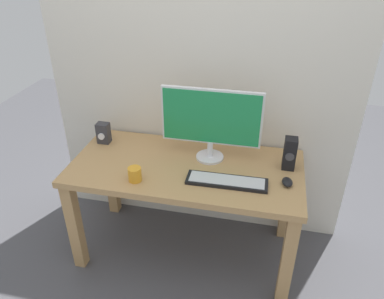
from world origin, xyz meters
TOP-DOWN VIEW (x-y plane):
  - ground_plane at (0.00, 0.00)m, footprint 6.00×6.00m
  - wall_back at (0.00, 0.39)m, footprint 2.09×0.04m
  - desk at (0.00, 0.00)m, footprint 1.44×0.69m
  - monitor at (0.13, 0.13)m, footprint 0.62×0.18m
  - keyboard_primary at (0.27, -0.13)m, footprint 0.47×0.14m
  - mouse at (0.62, -0.07)m, footprint 0.07×0.10m
  - speaker_right at (0.62, 0.11)m, footprint 0.08×0.08m
  - audio_controller at (-0.62, 0.17)m, footprint 0.08×0.08m
  - coffee_mug at (-0.25, -0.22)m, footprint 0.08×0.08m

SIDE VIEW (x-z plane):
  - ground_plane at x=0.00m, z-range 0.00..0.00m
  - desk at x=0.00m, z-range 0.24..0.95m
  - keyboard_primary at x=0.27m, z-range 0.70..0.73m
  - mouse at x=0.62m, z-range 0.71..0.74m
  - coffee_mug at x=-0.25m, z-range 0.71..0.79m
  - audio_controller at x=-0.62m, z-range 0.70..0.85m
  - speaker_right at x=0.62m, z-range 0.71..0.91m
  - monitor at x=0.13m, z-range 0.74..1.20m
  - wall_back at x=0.00m, z-range 0.00..3.00m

